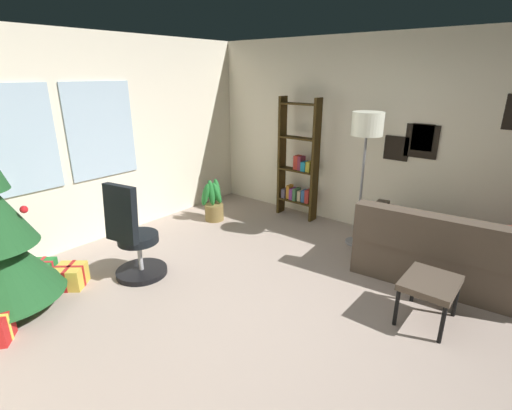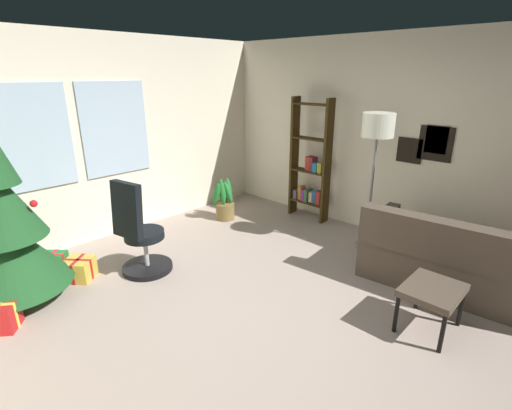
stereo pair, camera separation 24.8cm
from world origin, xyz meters
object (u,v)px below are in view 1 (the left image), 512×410
object	(u,v)px
couch	(465,254)
footstool	(430,285)
gift_box_gold	(70,276)
office_chair	(134,242)
bookshelf	(299,166)
floor_lamp	(367,133)
potted_plant	(214,203)
gift_box_green	(41,271)

from	to	relation	value
couch	footstool	world-z (taller)	couch
gift_box_gold	office_chair	xyz separation A→B (m)	(0.56, -0.38, 0.30)
couch	bookshelf	world-z (taller)	bookshelf
couch	footstool	size ratio (longest dim) A/B	3.76
office_chair	floor_lamp	size ratio (longest dim) A/B	0.64
office_chair	potted_plant	world-z (taller)	office_chair
couch	potted_plant	distance (m)	3.40
couch	footstool	bearing A→B (deg)	175.42
bookshelf	potted_plant	xyz separation A→B (m)	(-0.94, 0.90, -0.54)
gift_box_gold	office_chair	distance (m)	0.74
footstool	gift_box_green	bearing A→B (deg)	118.72
gift_box_green	floor_lamp	bearing A→B (deg)	-36.60
gift_box_gold	bookshelf	world-z (taller)	bookshelf
bookshelf	floor_lamp	distance (m)	1.39
floor_lamp	potted_plant	distance (m)	2.46
gift_box_gold	potted_plant	size ratio (longest dim) A/B	0.61
footstool	bookshelf	size ratio (longest dim) A/B	0.29
footstool	bookshelf	world-z (taller)	bookshelf
couch	gift_box_green	size ratio (longest dim) A/B	5.56
potted_plant	office_chair	bearing A→B (deg)	-162.31
footstool	gift_box_gold	xyz separation A→B (m)	(-1.76, 3.10, -0.25)
office_chair	potted_plant	size ratio (longest dim) A/B	1.67
gift_box_green	floor_lamp	size ratio (longest dim) A/B	0.21
office_chair	gift_box_green	bearing A→B (deg)	132.85
footstool	office_chair	world-z (taller)	office_chair
gift_box_green	gift_box_gold	xyz separation A→B (m)	(0.14, -0.37, 0.01)
footstool	potted_plant	size ratio (longest dim) A/B	0.82
couch	floor_lamp	distance (m)	1.74
footstool	floor_lamp	world-z (taller)	floor_lamp
couch	gift_box_green	world-z (taller)	couch
footstool	potted_plant	world-z (taller)	potted_plant
footstool	floor_lamp	xyz separation A→B (m)	(1.15, 1.20, 1.10)
couch	potted_plant	world-z (taller)	couch
gift_box_gold	potted_plant	world-z (taller)	potted_plant
couch	bookshelf	xyz separation A→B (m)	(0.45, 2.46, 0.51)
couch	potted_plant	bearing A→B (deg)	98.32
gift_box_green	potted_plant	size ratio (longest dim) A/B	0.56
gift_box_gold	potted_plant	distance (m)	2.32
couch	gift_box_gold	distance (m)	4.24
gift_box_green	floor_lamp	xyz separation A→B (m)	(3.05, -2.26, 1.35)
office_chair	bookshelf	xyz separation A→B (m)	(2.70, -0.34, 0.38)
gift_box_gold	couch	bearing A→B (deg)	-48.61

